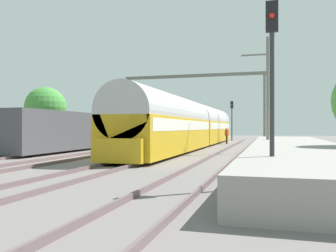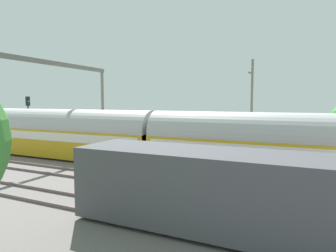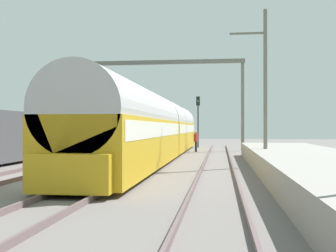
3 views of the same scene
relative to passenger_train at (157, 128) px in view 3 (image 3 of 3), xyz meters
The scene contains 10 objects.
ground 12.99m from the passenger_train, 99.00° to the right, with size 120.00×120.00×0.00m, color slate.
track_west 13.44m from the passenger_train, 107.57° to the right, with size 1.51×60.00×0.16m.
track_east 12.82m from the passenger_train, 90.00° to the right, with size 1.51×60.00×0.16m.
track_far_east 13.44m from the passenger_train, 72.43° to the right, with size 1.52×60.00×0.16m.
platform 13.34m from the passenger_train, 53.75° to the right, with size 4.40×28.00×0.90m.
passenger_train is the anchor object (origin of this frame).
person_crossing 7.37m from the passenger_train, 72.85° to the left, with size 0.36×0.46×1.73m.
railway_signal_far 14.95m from the passenger_train, 82.60° to the left, with size 0.36×0.30×5.08m.
catenary_gantry 10.06m from the passenger_train, 102.53° to the left, with size 16.45×0.28×7.86m.
catenary_pole_east_mid 8.75m from the passenger_train, 41.32° to the right, with size 1.90×0.20×8.00m.
Camera 3 is at (6.16, -14.96, 1.98)m, focal length 45.51 mm.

